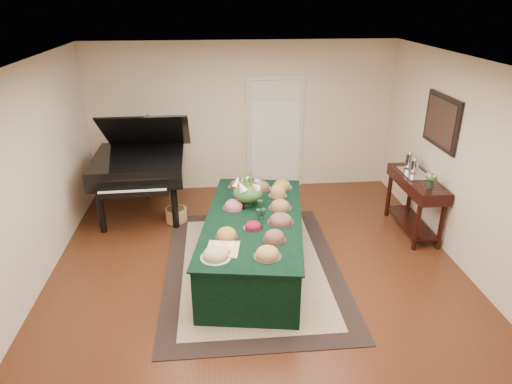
{
  "coord_description": "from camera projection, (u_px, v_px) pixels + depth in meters",
  "views": [
    {
      "loc": [
        -0.51,
        -5.11,
        3.43
      ],
      "look_at": [
        0.0,
        0.3,
        1.05
      ],
      "focal_mm": 32.0,
      "sensor_mm": 36.0,
      "label": 1
    }
  ],
  "objects": [
    {
      "name": "ground",
      "position": [
        258.0,
        273.0,
        6.08
      ],
      "size": [
        6.0,
        6.0,
        0.0
      ],
      "primitive_type": "plane",
      "color": "black",
      "rests_on": "ground"
    },
    {
      "name": "area_rug",
      "position": [
        253.0,
        267.0,
        6.2
      ],
      "size": [
        2.34,
        3.28,
        0.01
      ],
      "color": "black",
      "rests_on": "ground"
    },
    {
      "name": "kitchen_doorway",
      "position": [
        275.0,
        135.0,
        8.43
      ],
      "size": [
        1.05,
        0.07,
        2.1
      ],
      "color": "silver",
      "rests_on": "ground"
    },
    {
      "name": "buffet_table",
      "position": [
        254.0,
        242.0,
        6.1
      ],
      "size": [
        1.64,
        2.8,
        0.74
      ],
      "color": "black",
      "rests_on": "ground"
    },
    {
      "name": "food_platters",
      "position": [
        259.0,
        213.0,
        5.95
      ],
      "size": [
        1.34,
        2.29,
        0.14
      ],
      "color": "silver",
      "rests_on": "buffet_table"
    },
    {
      "name": "cutting_board",
      "position": [
        223.0,
        247.0,
        5.2
      ],
      "size": [
        0.42,
        0.42,
        0.1
      ],
      "color": "tan",
      "rests_on": "buffet_table"
    },
    {
      "name": "green_goblets",
      "position": [
        261.0,
        212.0,
        5.88
      ],
      "size": [
        0.13,
        0.35,
        0.18
      ],
      "color": "#14331E",
      "rests_on": "buffet_table"
    },
    {
      "name": "floral_centerpiece",
      "position": [
        248.0,
        189.0,
        6.19
      ],
      "size": [
        0.42,
        0.42,
        0.42
      ],
      "color": "#14331E",
      "rests_on": "buffet_table"
    },
    {
      "name": "grand_piano",
      "position": [
        140.0,
        164.0,
        7.39
      ],
      "size": [
        1.58,
        1.78,
        1.76
      ],
      "color": "black",
      "rests_on": "ground"
    },
    {
      "name": "wicker_basket",
      "position": [
        176.0,
        215.0,
        7.43
      ],
      "size": [
        0.35,
        0.35,
        0.22
      ],
      "primitive_type": "cylinder",
      "color": "#A17741",
      "rests_on": "ground"
    },
    {
      "name": "mahogany_sideboard",
      "position": [
        416.0,
        190.0,
        6.89
      ],
      "size": [
        0.45,
        1.32,
        0.9
      ],
      "color": "black",
      "rests_on": "ground"
    },
    {
      "name": "tea_service",
      "position": [
        412.0,
        164.0,
        6.99
      ],
      "size": [
        0.34,
        0.58,
        0.3
      ],
      "color": "silver",
      "rests_on": "mahogany_sideboard"
    },
    {
      "name": "pink_bouquet",
      "position": [
        431.0,
        178.0,
        6.38
      ],
      "size": [
        0.18,
        0.18,
        0.23
      ],
      "color": "#14331E",
      "rests_on": "mahogany_sideboard"
    },
    {
      "name": "wall_painting",
      "position": [
        442.0,
        122.0,
        6.48
      ],
      "size": [
        0.05,
        0.95,
        0.75
      ],
      "color": "black",
      "rests_on": "ground"
    }
  ]
}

